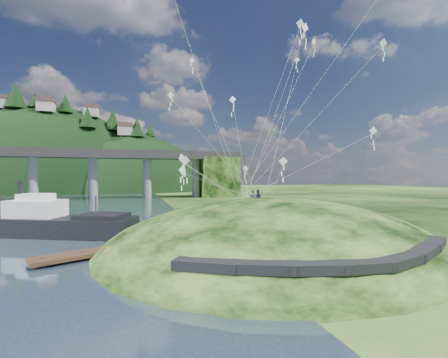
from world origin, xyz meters
name	(u,v)px	position (x,y,z in m)	size (l,w,h in m)	color
ground	(201,259)	(0.00, 0.00, 0.00)	(320.00, 320.00, 0.00)	black
grass_hill	(273,262)	(8.00, 2.00, -1.50)	(36.00, 32.00, 13.00)	black
footpath	(347,258)	(7.46, -9.74, 2.08)	(22.29, 5.84, 0.83)	black
bridge	(55,166)	(-26.46, 70.07, 9.70)	(160.00, 11.00, 15.00)	#2D2B2B
far_ridge	(40,208)	(-43.58, 122.17, -7.44)	(153.00, 70.00, 94.50)	black
work_barge	(53,222)	(-15.01, 15.36, 1.68)	(19.60, 12.69, 6.70)	black
wooden_dock	(116,249)	(-7.33, 4.36, 0.45)	(13.89, 7.65, 1.01)	#3A2518
kite_flyers	(256,189)	(7.31, 4.65, 5.85)	(1.97, 1.88, 1.94)	#272A34
kite_swarm	(265,83)	(6.72, 1.32, 16.51)	(20.39, 18.21, 20.78)	white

